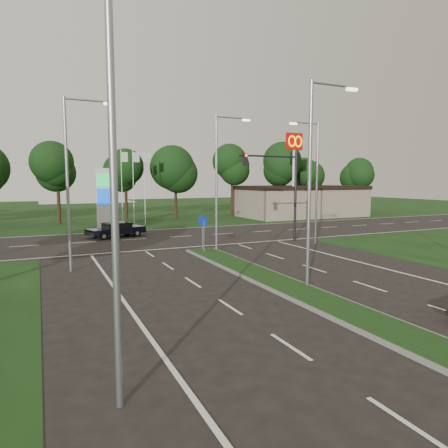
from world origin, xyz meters
name	(u,v)px	position (x,y,z in m)	size (l,w,h in m)	color
ground	(406,339)	(0.00, 0.00, 0.00)	(160.00, 160.00, 0.00)	black
verge_far	(110,212)	(0.00, 55.00, 0.00)	(160.00, 50.00, 0.02)	black
cross_road	(170,237)	(0.00, 24.00, 0.00)	(160.00, 12.00, 0.02)	black
median_kerb	(321,301)	(0.00, 4.00, 0.06)	(2.00, 26.00, 0.12)	slate
commercial_building	(301,201)	(22.00, 36.00, 2.00)	(16.00, 9.00, 4.00)	gray
streetlight_median_near	(313,173)	(1.00, 6.00, 5.08)	(2.53, 0.22, 9.00)	gray
streetlight_median_far	(219,176)	(1.00, 16.00, 5.08)	(2.53, 0.22, 9.00)	gray
streetlight_left_near	(123,165)	(-8.30, 0.00, 5.08)	(2.53, 0.22, 9.00)	gray
streetlight_left_far	(71,175)	(-8.30, 14.00, 5.08)	(2.53, 0.22, 9.00)	gray
streetlight_right_far	(315,176)	(8.80, 16.00, 5.08)	(2.53, 0.22, 9.00)	gray
traffic_signal	(282,182)	(7.19, 18.00, 4.65)	(5.10, 0.42, 7.00)	black
median_signs	(203,227)	(0.00, 16.40, 1.71)	(1.16, 1.76, 2.38)	gray
gas_pylon	(106,196)	(-3.79, 33.05, 3.20)	(5.80, 1.26, 8.00)	silver
mcdonalds_sign	(294,154)	(18.00, 31.97, 7.99)	(2.20, 0.47, 10.40)	silver
treeline_far	(130,163)	(0.10, 39.93, 6.83)	(6.00, 6.00, 9.90)	black
navy_sedan	(116,229)	(-4.08, 25.86, 0.68)	(4.95, 3.06, 1.27)	black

